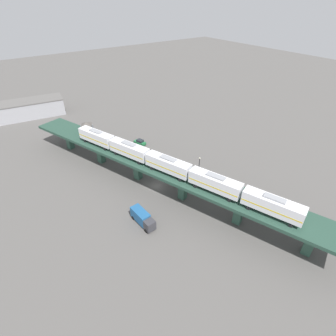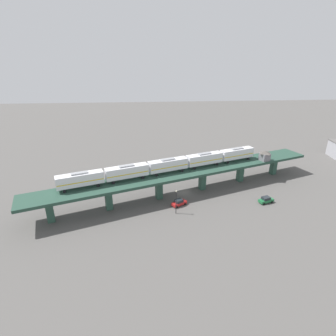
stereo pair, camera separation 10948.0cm
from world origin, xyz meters
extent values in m
plane|color=#514F4C|center=(0.00, 0.00, 0.00)|extent=(400.00, 400.00, 0.00)
cube|color=#244135|center=(0.00, 0.00, 6.79)|extent=(38.27, 89.62, 0.80)
cube|color=#2D5142|center=(12.70, -36.35, 3.19)|extent=(2.29, 2.29, 6.39)
cube|color=#2D5142|center=(7.75, -22.19, 3.19)|extent=(2.29, 2.29, 6.39)
cube|color=#2D5142|center=(2.80, -8.02, 3.19)|extent=(2.29, 2.29, 6.39)
cube|color=#2D5142|center=(-2.14, 6.14, 3.19)|extent=(2.29, 2.29, 6.39)
cube|color=#2D5142|center=(-7.09, 20.30, 3.19)|extent=(2.29, 2.29, 6.39)
cube|color=#2D5142|center=(-12.04, 34.46, 3.19)|extent=(2.29, 2.29, 6.39)
cube|color=silver|center=(8.61, -28.89, 9.73)|extent=(6.60, 12.25, 3.10)
cube|color=gold|center=(8.61, -28.89, 9.43)|extent=(6.56, 12.04, 0.24)
cube|color=gray|center=(8.61, -28.89, 11.46)|extent=(2.71, 4.43, 0.36)
cylinder|color=black|center=(8.87, -33.24, 7.61)|extent=(0.48, 0.87, 0.84)
cylinder|color=black|center=(11.12, -32.46, 7.61)|extent=(0.48, 0.87, 0.84)
cylinder|color=black|center=(6.10, -25.31, 7.61)|extent=(0.48, 0.87, 0.84)
cylinder|color=black|center=(8.35, -24.53, 7.61)|extent=(0.48, 0.87, 0.84)
cube|color=silver|center=(4.45, -16.99, 9.73)|extent=(6.60, 12.25, 3.10)
cube|color=gold|center=(4.45, -16.99, 9.43)|extent=(6.56, 12.04, 0.24)
cube|color=gray|center=(4.45, -16.99, 11.46)|extent=(2.71, 4.43, 0.36)
cylinder|color=black|center=(4.71, -21.35, 7.61)|extent=(0.48, 0.87, 0.84)
cylinder|color=black|center=(6.96, -20.56, 7.61)|extent=(0.48, 0.87, 0.84)
cylinder|color=black|center=(1.94, -13.42, 7.61)|extent=(0.48, 0.87, 0.84)
cylinder|color=black|center=(4.19, -12.63, 7.61)|extent=(0.48, 0.87, 0.84)
cube|color=silver|center=(0.30, -5.10, 9.73)|extent=(6.60, 12.25, 3.10)
cube|color=gold|center=(0.30, -5.10, 9.43)|extent=(6.56, 12.04, 0.24)
cube|color=gray|center=(0.30, -5.10, 11.46)|extent=(2.71, 4.43, 0.36)
cylinder|color=black|center=(0.56, -9.45, 7.61)|extent=(0.48, 0.87, 0.84)
cylinder|color=black|center=(2.81, -8.67, 7.61)|extent=(0.48, 0.87, 0.84)
cylinder|color=black|center=(-2.21, -1.52, 7.61)|extent=(0.48, 0.87, 0.84)
cylinder|color=black|center=(0.04, -0.74, 7.61)|extent=(0.48, 0.87, 0.84)
cube|color=silver|center=(-3.86, 6.80, 9.73)|extent=(6.60, 12.25, 3.10)
cube|color=gold|center=(-3.86, 6.80, 9.43)|extent=(6.56, 12.04, 0.24)
cube|color=gray|center=(-3.86, 6.80, 11.46)|extent=(2.71, 4.43, 0.36)
cylinder|color=black|center=(-3.60, 2.44, 7.61)|extent=(0.48, 0.87, 0.84)
cylinder|color=black|center=(-1.35, 3.23, 7.61)|extent=(0.48, 0.87, 0.84)
cylinder|color=black|center=(-6.37, 10.37, 7.61)|extent=(0.48, 0.87, 0.84)
cylinder|color=black|center=(-4.12, 11.16, 7.61)|extent=(0.48, 0.87, 0.84)
cube|color=silver|center=(-8.01, 18.69, 9.73)|extent=(6.60, 12.25, 3.10)
cube|color=gold|center=(-8.01, 18.69, 9.43)|extent=(6.56, 12.04, 0.24)
cube|color=gray|center=(-8.01, 18.69, 11.46)|extent=(2.71, 4.43, 0.36)
cylinder|color=black|center=(-7.75, 14.34, 7.61)|extent=(0.48, 0.87, 0.84)
cylinder|color=black|center=(-5.50, 15.12, 7.61)|extent=(0.48, 0.87, 0.84)
cylinder|color=black|center=(-10.52, 22.27, 7.61)|extent=(0.48, 0.87, 0.84)
cylinder|color=black|center=(-8.27, 23.05, 7.61)|extent=(0.48, 0.87, 0.84)
cube|color=slate|center=(-7.31, 28.22, 8.44)|extent=(3.57, 3.57, 2.50)
pyramid|color=#4C4742|center=(-7.31, 28.22, 10.14)|extent=(4.10, 4.10, 0.90)
cube|color=#1E6638|center=(8.28, 22.87, 0.73)|extent=(3.02, 4.73, 0.80)
cube|color=#1E2328|center=(8.32, 22.73, 1.51)|extent=(2.21, 2.59, 0.76)
cylinder|color=black|center=(7.88, 21.25, 0.33)|extent=(0.42, 0.70, 0.66)
cylinder|color=black|center=(9.52, 21.76, 0.33)|extent=(0.42, 0.70, 0.66)
cylinder|color=black|center=(7.04, 23.99, 0.33)|extent=(0.42, 0.70, 0.66)
cylinder|color=black|center=(8.68, 24.49, 0.33)|extent=(0.42, 0.70, 0.66)
cube|color=#AD1E1E|center=(7.61, -2.54, 0.73)|extent=(3.82, 4.70, 0.80)
cube|color=#1E2328|center=(7.69, -2.67, 1.51)|extent=(2.54, 2.73, 0.76)
cylinder|color=black|center=(7.62, -4.21, 0.33)|extent=(0.55, 0.69, 0.66)
cylinder|color=black|center=(9.08, -3.33, 0.33)|extent=(0.55, 0.69, 0.66)
cylinder|color=black|center=(6.14, -1.76, 0.33)|extent=(0.55, 0.69, 0.66)
cylinder|color=black|center=(7.61, -0.88, 0.33)|extent=(0.55, 0.69, 0.66)
cube|color=#333338|center=(-10.07, -12.58, 1.65)|extent=(2.32, 2.13, 2.30)
cube|color=#1E5184|center=(-10.29, -8.99, 1.85)|extent=(2.61, 5.33, 2.70)
cylinder|color=black|center=(-11.06, -12.64, 0.50)|extent=(0.41, 1.02, 1.00)
cylinder|color=black|center=(-9.08, -12.52, 0.50)|extent=(0.41, 1.02, 1.00)
cylinder|color=black|center=(-11.42, -7.49, 0.50)|extent=(0.41, 1.02, 1.00)
cylinder|color=black|center=(-9.35, -7.37, 0.50)|extent=(0.41, 1.02, 1.00)
cylinder|color=black|center=(11.79, -3.94, 3.25)|extent=(0.20, 0.20, 6.50)
sphere|color=beige|center=(11.79, -3.94, 6.72)|extent=(0.44, 0.44, 0.44)
cube|color=#99999E|center=(-17.31, 71.43, 3.20)|extent=(29.11, 13.75, 6.40)
cube|color=#595654|center=(-17.31, 71.43, 6.60)|extent=(29.69, 14.03, 0.40)
camera|label=1|loc=(-30.51, -48.05, 44.72)|focal=28.00mm
camera|label=2|loc=(72.46, -11.43, 38.26)|focal=28.00mm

